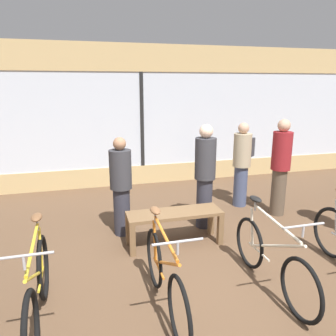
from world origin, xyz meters
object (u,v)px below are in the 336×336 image
(customer_mid_floor, at_px, (205,173))
(bicycle_left, at_px, (165,277))
(bicycle_far_left, at_px, (38,291))
(display_bench, at_px, (174,218))
(bicycle_right, at_px, (271,259))
(customer_near_rack, at_px, (281,166))
(customer_near_bench, at_px, (242,162))
(customer_by_window, at_px, (121,185))

(customer_mid_floor, bearing_deg, bicycle_left, -122.10)
(bicycle_far_left, xyz_separation_m, display_bench, (1.76, 1.30, 0.02))
(bicycle_right, relative_size, customer_near_rack, 0.97)
(customer_near_bench, bearing_deg, bicycle_far_left, -143.95)
(customer_mid_floor, distance_m, customer_near_bench, 1.29)
(bicycle_left, relative_size, bicycle_right, 0.99)
(customer_near_rack, relative_size, customer_mid_floor, 1.01)
(display_bench, relative_size, customer_near_bench, 0.86)
(customer_near_rack, bearing_deg, bicycle_far_left, -153.81)
(bicycle_left, height_order, customer_by_window, customer_by_window)
(display_bench, height_order, customer_near_rack, customer_near_rack)
(bicycle_far_left, xyz_separation_m, bicycle_right, (2.53, -0.04, -0.02))
(bicycle_left, bearing_deg, bicycle_far_left, 175.86)
(bicycle_far_left, height_order, customer_mid_floor, customer_mid_floor)
(bicycle_left, distance_m, display_bench, 1.49)
(bicycle_left, bearing_deg, customer_near_bench, 49.57)
(bicycle_right, bearing_deg, bicycle_far_left, 179.09)
(bicycle_left, height_order, customer_mid_floor, customer_mid_floor)
(display_bench, bearing_deg, bicycle_right, -60.24)
(display_bench, bearing_deg, customer_by_window, 141.53)
(display_bench, distance_m, customer_mid_floor, 0.97)
(bicycle_far_left, bearing_deg, customer_near_rack, 26.19)
(customer_near_rack, height_order, customer_mid_floor, customer_near_rack)
(customer_near_bench, bearing_deg, customer_mid_floor, -144.91)
(customer_near_rack, bearing_deg, bicycle_left, -142.95)
(display_bench, bearing_deg, customer_mid_floor, 36.42)
(display_bench, height_order, customer_near_bench, customer_near_bench)
(bicycle_right, height_order, customer_near_bench, customer_near_bench)
(customer_by_window, bearing_deg, display_bench, -38.47)
(bicycle_right, xyz_separation_m, customer_near_rack, (1.38, 1.97, 0.55))
(bicycle_left, relative_size, display_bench, 1.20)
(customer_mid_floor, bearing_deg, display_bench, -143.58)
(bicycle_left, bearing_deg, bicycle_right, 2.22)
(customer_by_window, relative_size, customer_mid_floor, 0.91)
(display_bench, bearing_deg, bicycle_far_left, -143.52)
(customer_near_rack, xyz_separation_m, customer_by_window, (-2.86, -0.06, -0.11))
(customer_near_rack, height_order, customer_by_window, customer_near_rack)
(bicycle_far_left, xyz_separation_m, bicycle_left, (1.24, -0.09, -0.00))
(bicycle_far_left, distance_m, customer_by_window, 2.18)
(bicycle_left, distance_m, customer_near_rack, 3.39)
(bicycle_left, relative_size, customer_mid_floor, 0.98)
(bicycle_left, distance_m, customer_by_window, 2.01)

